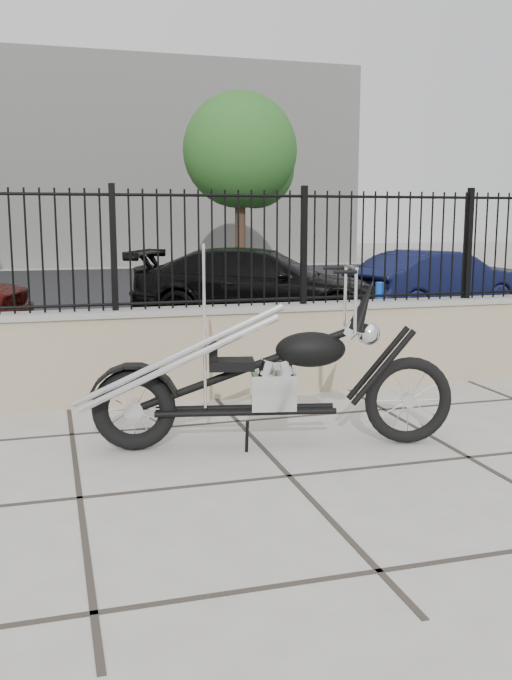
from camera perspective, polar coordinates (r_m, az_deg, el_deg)
The scene contains 10 objects.
ground_plane at distance 5.38m, azimuth 2.65°, elevation -10.74°, with size 90.00×90.00×0.00m, color #99968E.
parking_lot at distance 17.45m, azimuth -10.69°, elevation 3.32°, with size 30.00×30.00×0.00m, color black.
retaining_wall at distance 7.58m, azimuth -3.41°, elevation -0.96°, with size 14.00×0.36×0.96m, color gray.
iron_fence at distance 7.46m, azimuth -3.49°, elevation 7.22°, with size 14.00×0.08×1.20m, color black.
background_building at distance 31.39m, azimuth -13.49°, elevation 13.28°, with size 22.00×6.00×8.00m, color beige.
chopper_motorcycle at distance 5.82m, azimuth 0.82°, elevation -0.48°, with size 2.84×0.50×1.70m, color black, non-canonical shape.
car_black at distance 12.94m, azimuth 0.36°, elevation 4.32°, with size 1.88×4.63×1.34m, color black.
car_blue at distance 14.69m, azimuth 14.19°, elevation 4.48°, with size 1.32×3.80×1.25m, color #0E1335.
bollard_b at distance 10.32m, azimuth 9.71°, elevation 1.82°, with size 0.12×0.12×0.98m, color #0B1EAD.
tree_right at distance 21.96m, azimuth -1.28°, elevation 15.20°, with size 3.38×3.38×5.71m.
Camera 1 is at (-1.64, -4.77, 1.87)m, focal length 38.00 mm.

